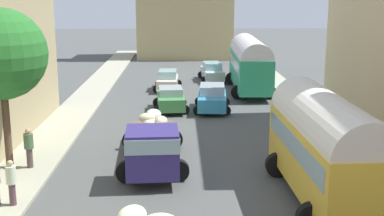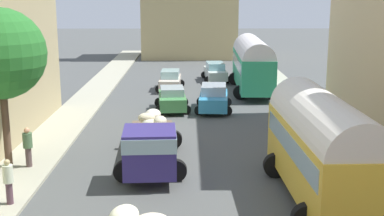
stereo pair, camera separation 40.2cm
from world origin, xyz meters
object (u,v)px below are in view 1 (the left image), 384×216
Objects in this scene: pedestrian_4 at (29,147)px; cargo_truck_1 at (153,143)px; car_4 at (212,72)px; pedestrian_3 at (11,181)px; car_3 at (212,98)px; car_0 at (171,99)px; parked_bus_0 at (325,143)px; car_1 at (168,80)px; parked_bus_1 at (250,62)px.

cargo_truck_1 is at bearing -0.08° from pedestrian_4.
pedestrian_3 is (-8.65, -26.38, 0.22)m from car_4.
car_0 is at bearing 178.96° from car_3.
car_4 is (3.36, 11.24, 0.02)m from car_0.
car_4 is at bearing 80.04° from cargo_truck_1.
parked_bus_0 is at bearing -16.83° from pedestrian_4.
cargo_truck_1 is at bearing 151.18° from parked_bus_0.
pedestrian_3 reaches higher than car_4.
car_1 is at bearing 105.71° from parked_bus_0.
car_3 is (-3.12, 14.63, -1.35)m from parked_bus_0.
car_0 is (-5.91, -6.38, -1.49)m from parked_bus_1.
parked_bus_0 is at bearing -90.35° from parked_bus_1.
car_3 is at bearing 102.02° from parked_bus_0.
cargo_truck_1 reaches higher than car_4.
car_0 is 0.86× the size of car_4.
pedestrian_3 is at bearing -109.27° from car_0.
cargo_truck_1 is at bearing -92.96° from car_0.
parked_bus_1 reaches higher than car_1.
pedestrian_3 reaches higher than car_3.
pedestrian_4 reaches higher than car_4.
car_3 is at bearing 62.21° from pedestrian_3.
cargo_truck_1 is 1.69× the size of car_4.
car_1 is 5.56m from car_4.
cargo_truck_1 reaches higher than car_3.
pedestrian_4 is at bearing 163.17° from parked_bus_0.
parked_bus_0 reaches higher than car_1.
pedestrian_4 is (-0.52, 3.97, 0.04)m from pedestrian_3.
car_3 is (3.01, -7.15, 0.07)m from car_1.
cargo_truck_1 is 1.88× the size of car_1.
pedestrian_3 is (-4.71, -3.96, -0.16)m from cargo_truck_1.
car_3 is (-3.24, -6.43, -1.43)m from parked_bus_1.
car_1 is at bearing 77.46° from pedestrian_3.
car_3 is 13.99m from pedestrian_4.
pedestrian_3 is at bearing -177.60° from parked_bus_0.
pedestrian_4 is (-8.48, -11.13, 0.22)m from car_3.
car_1 is 0.90× the size of car_4.
parked_bus_1 is at bearing 47.19° from car_0.
car_1 is (-6.12, 21.78, -1.42)m from parked_bus_0.
car_0 is 2.08× the size of pedestrian_4.
car_0 is 16.04m from pedestrian_3.
car_4 is (0.70, 11.29, -0.05)m from car_3.
parked_bus_0 is 1.09× the size of cargo_truck_1.
car_0 is 11.73m from car_4.
pedestrian_3 is 0.96× the size of pedestrian_4.
pedestrian_4 is at bearing 179.92° from cargo_truck_1.
car_1 is at bearing 73.34° from pedestrian_4.
pedestrian_4 is at bearing -117.48° from car_0.
car_4 reaches higher than car_1.
pedestrian_4 is at bearing -106.66° from car_1.
pedestrian_4 is (-11.59, 3.51, -1.13)m from parked_bus_0.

